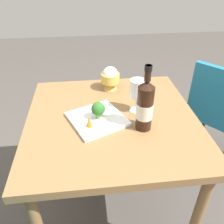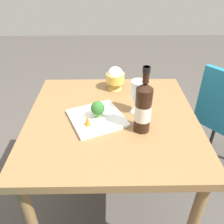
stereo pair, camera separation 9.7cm
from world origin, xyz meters
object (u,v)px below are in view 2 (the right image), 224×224
at_px(wine_glass, 139,90).
at_px(rice_bowl, 115,78).
at_px(serving_plate, 97,118).
at_px(carrot_garnish_left, 88,120).
at_px(broccoli_floret, 98,108).
at_px(wine_bottle, 143,107).

relative_size(wine_glass, rice_bowl, 1.26).
relative_size(wine_glass, serving_plate, 0.54).
bearing_deg(carrot_garnish_left, broccoli_floret, -35.35).
bearing_deg(rice_bowl, wine_glass, -157.39).
distance_m(serving_plate, broccoli_floret, 0.06).
bearing_deg(wine_bottle, carrot_garnish_left, 85.79).
distance_m(broccoli_floret, carrot_garnish_left, 0.08).
xyz_separation_m(rice_bowl, carrot_garnish_left, (-0.39, 0.14, -0.03)).
distance_m(rice_bowl, carrot_garnish_left, 0.41).
height_order(rice_bowl, serving_plate, rice_bowl).
bearing_deg(wine_bottle, broccoli_floret, 67.89).
height_order(wine_glass, broccoli_floret, wine_glass).
height_order(broccoli_floret, carrot_garnish_left, broccoli_floret).
bearing_deg(broccoli_floret, carrot_garnish_left, 144.65).
distance_m(serving_plate, carrot_garnish_left, 0.08).
distance_m(wine_bottle, wine_glass, 0.15).
xyz_separation_m(rice_bowl, broccoli_floret, (-0.32, 0.09, -0.01)).
relative_size(wine_bottle, rice_bowl, 2.24).
xyz_separation_m(wine_glass, rice_bowl, (0.26, 0.11, -0.05)).
xyz_separation_m(rice_bowl, serving_plate, (-0.32, 0.10, -0.07)).
bearing_deg(wine_glass, wine_bottle, -178.21).
relative_size(wine_bottle, carrot_garnish_left, 5.78).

